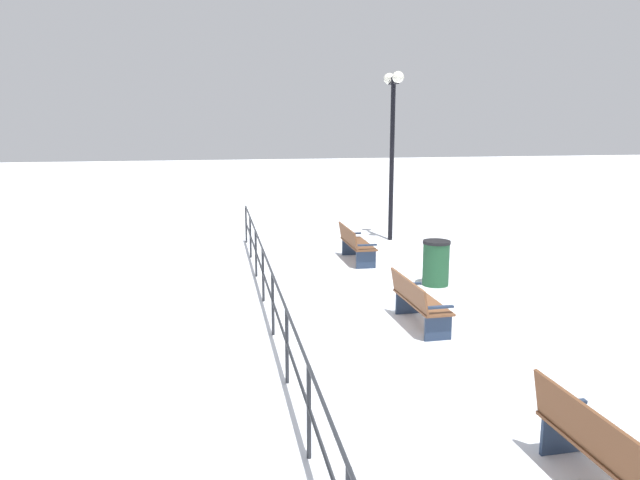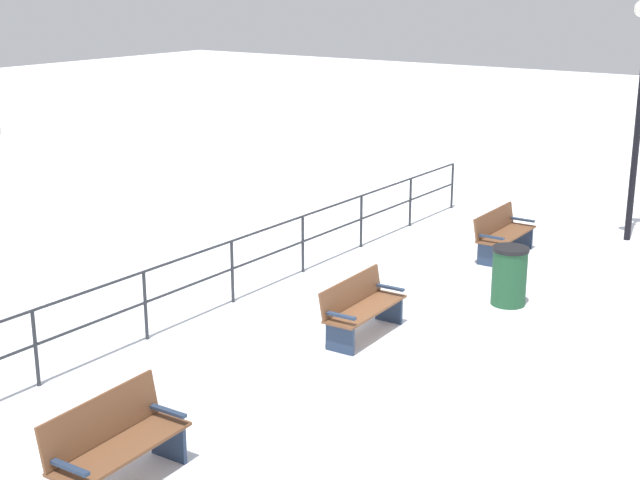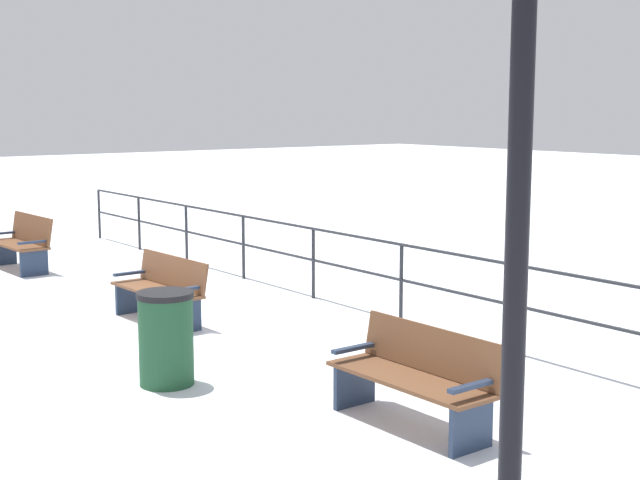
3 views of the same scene
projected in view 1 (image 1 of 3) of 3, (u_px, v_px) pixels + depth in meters
name	position (u px, v px, depth m)	size (l,w,h in m)	color
ground_plane	(425.00, 326.00, 10.69)	(80.00, 80.00, 0.00)	white
bench_nearest	(598.00, 445.00, 5.93)	(0.65, 1.60, 0.93)	brown
bench_second	(418.00, 301.00, 10.58)	(0.61, 1.62, 0.85)	brown
bench_third	(355.00, 243.00, 15.25)	(0.60, 1.67, 0.86)	brown
lamppost_middle	(393.00, 121.00, 17.33)	(0.31, 1.15, 4.63)	black
waterfront_railing	(273.00, 293.00, 10.12)	(0.05, 15.24, 1.04)	#26282D
trash_bin	(436.00, 263.00, 13.15)	(0.57, 0.57, 0.95)	#1E4C2D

